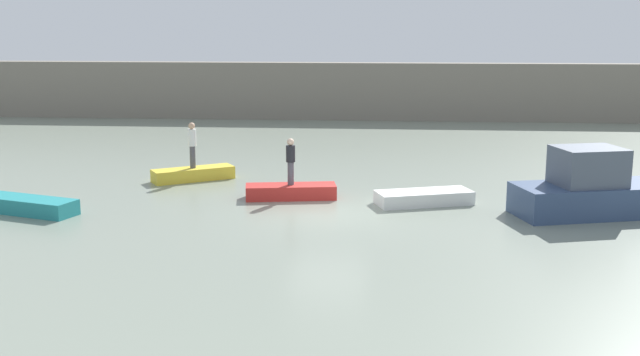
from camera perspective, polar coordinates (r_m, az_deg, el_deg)
The scene contains 9 objects.
ground_plane at distance 25.18m, azimuth 0.53°, elevation -2.60°, with size 120.00×120.00×0.00m, color gray.
embankment_wall at distance 49.12m, azimuth 2.64°, elevation 6.39°, with size 80.00×1.20×3.58m, color gray.
motorboat at distance 26.52m, azimuth 20.16°, elevation -0.89°, with size 6.51×3.60×2.20m.
rowboat_teal at distance 27.00m, azimuth -20.98°, elevation -1.86°, with size 3.78×1.03×0.51m, color teal.
rowboat_yellow at distance 30.72m, azimuth -9.30°, elevation 0.29°, with size 3.17×0.91×0.49m, color gold.
rowboat_red at distance 27.23m, azimuth -2.16°, elevation -1.00°, with size 3.15×0.99×0.49m, color red.
rowboat_white at distance 26.62m, azimuth 7.64°, elevation -1.43°, with size 3.25×1.21×0.45m, color white.
person_dark_shirt at distance 27.00m, azimuth -2.17°, elevation 1.41°, with size 0.32×0.32×1.64m.
person_white_shirt at distance 30.50m, azimuth -9.38°, elevation 2.59°, with size 0.32×0.32×1.78m.
Camera 1 is at (1.78, -24.36, 6.12)m, focal length 43.52 mm.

